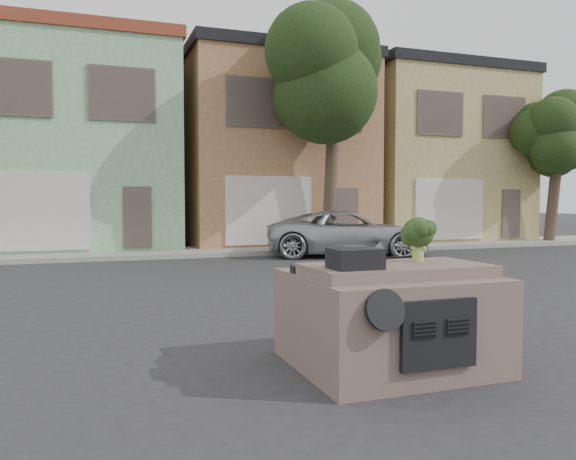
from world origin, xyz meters
TOP-DOWN VIEW (x-y plane):
  - ground_plane at (0.00, 0.00)m, footprint 120.00×120.00m
  - sidewalk at (0.00, 10.50)m, footprint 40.00×3.00m
  - townhouse_mint at (-3.50, 14.50)m, footprint 7.20×8.20m
  - townhouse_tan at (4.00, 14.50)m, footprint 7.20×8.20m
  - townhouse_beige at (11.50, 14.50)m, footprint 7.20×8.20m
  - silver_pickup at (4.86, 8.06)m, footprint 5.77×3.91m
  - tree_near at (5.00, 9.80)m, footprint 4.40×4.00m
  - tree_far at (15.00, 9.80)m, footprint 3.20×3.00m
  - car_dashboard at (0.00, -3.00)m, footprint 2.00×1.80m
  - instrument_hump at (-0.58, -3.35)m, footprint 0.48×0.38m
  - wiper_arm at (0.28, -2.62)m, footprint 0.69×0.15m
  - broccoli at (0.36, -2.99)m, footprint 0.47×0.47m

SIDE VIEW (x-z plane):
  - ground_plane at x=0.00m, z-range 0.00..0.00m
  - silver_pickup at x=4.86m, z-range -0.73..0.73m
  - sidewalk at x=0.00m, z-range 0.00..0.15m
  - car_dashboard at x=0.00m, z-range 0.00..1.12m
  - wiper_arm at x=0.28m, z-range 1.12..1.14m
  - instrument_hump at x=-0.58m, z-range 1.12..1.32m
  - broccoli at x=0.36m, z-range 1.12..1.62m
  - tree_far at x=15.00m, z-range 0.00..6.00m
  - townhouse_mint at x=-3.50m, z-range 0.00..7.55m
  - townhouse_tan at x=4.00m, z-range 0.00..7.55m
  - townhouse_beige at x=11.50m, z-range 0.00..7.55m
  - tree_near at x=5.00m, z-range 0.00..8.50m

